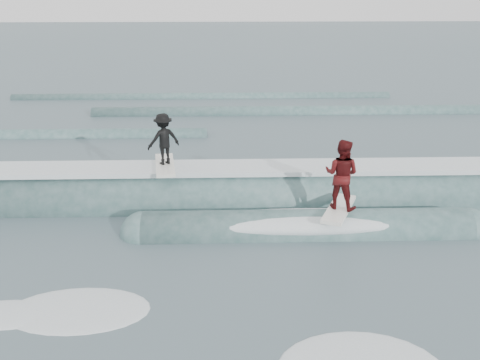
{
  "coord_description": "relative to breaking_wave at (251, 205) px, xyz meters",
  "views": [
    {
      "loc": [
        -0.44,
        -8.98,
        6.58
      ],
      "look_at": [
        0.0,
        5.48,
        1.1
      ],
      "focal_mm": 40.0,
      "sensor_mm": 36.0,
      "label": 1
    }
  ],
  "objects": [
    {
      "name": "ground",
      "position": [
        -0.35,
        -6.05,
        -0.04
      ],
      "size": [
        160.0,
        160.0,
        0.0
      ],
      "primitive_type": "plane",
      "color": "#41585F",
      "rests_on": "ground"
    },
    {
      "name": "breaking_wave",
      "position": [
        0.0,
        0.0,
        0.0
      ],
      "size": [
        20.41,
        3.9,
        2.24
      ],
      "color": "#355957",
      "rests_on": "ground"
    },
    {
      "name": "surfer_black",
      "position": [
        -2.61,
        0.42,
        1.93
      ],
      "size": [
        1.16,
        2.06,
        1.66
      ],
      "color": "white",
      "rests_on": "ground"
    },
    {
      "name": "surfer_red",
      "position": [
        2.32,
        -1.78,
        1.57
      ],
      "size": [
        1.31,
        2.05,
        2.02
      ],
      "color": "white",
      "rests_on": "ground"
    },
    {
      "name": "whitewater",
      "position": [
        0.29,
        -6.82,
        -0.04
      ],
      "size": [
        14.81,
        8.7,
        0.1
      ],
      "color": "white",
      "rests_on": "ground"
    },
    {
      "name": "far_swells",
      "position": [
        -3.15,
        11.6,
        -0.04
      ],
      "size": [
        38.01,
        8.65,
        0.8
      ],
      "color": "#355957",
      "rests_on": "ground"
    }
  ]
}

